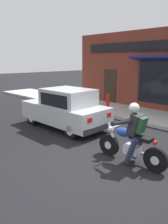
# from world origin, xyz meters

# --- Properties ---
(ground_plane) EXTENTS (80.00, 80.00, 0.00)m
(ground_plane) POSITION_xyz_m (0.00, 0.00, 0.00)
(ground_plane) COLOR black
(sidewalk_curb) EXTENTS (2.60, 22.00, 0.14)m
(sidewalk_curb) POSITION_xyz_m (5.07, 3.00, 0.07)
(sidewalk_curb) COLOR #ADAAA3
(sidewalk_curb) RESTS_ON ground
(storefront_building) EXTENTS (1.25, 10.77, 4.20)m
(storefront_building) POSITION_xyz_m (6.59, 1.80, 2.11)
(storefront_building) COLOR maroon
(storefront_building) RESTS_ON ground
(motorcycle_with_rider) EXTENTS (0.56, 2.02, 1.62)m
(motorcycle_with_rider) POSITION_xyz_m (0.47, -0.60, 0.68)
(motorcycle_with_rider) COLOR black
(motorcycle_with_rider) RESTS_ON ground
(car_hatchback) EXTENTS (1.70, 3.80, 1.57)m
(car_hatchback) POSITION_xyz_m (1.30, 3.03, 0.77)
(car_hatchback) COLOR black
(car_hatchback) RESTS_ON ground
(fire_hydrant) EXTENTS (0.36, 0.24, 0.88)m
(fire_hydrant) POSITION_xyz_m (4.36, 3.35, 0.57)
(fire_hydrant) COLOR red
(fire_hydrant) RESTS_ON sidewalk_curb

